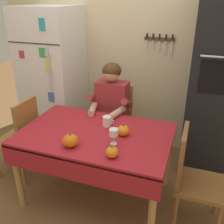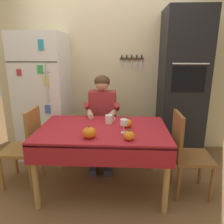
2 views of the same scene
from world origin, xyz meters
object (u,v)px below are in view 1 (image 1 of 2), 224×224
Objects in this scene: refrigerator at (54,80)px; dining_table at (95,141)px; chair_left_side at (22,135)px; pumpkin_medium at (112,152)px; wall_oven at (219,84)px; wine_glass at (114,133)px; pumpkin_large at (123,130)px; coffee_mug at (107,121)px; seated_person at (110,108)px; chair_behind_person at (115,119)px; chair_right_side at (192,176)px; pumpkin_small at (70,140)px.

refrigerator reaches higher than dining_table.
chair_left_side is 8.36× the size of pumpkin_medium.
refrigerator is 0.86× the size of wall_oven.
pumpkin_medium is (1.23, -1.18, -0.12)m from refrigerator.
pumpkin_large is (0.03, 0.18, -0.06)m from wine_glass.
wall_oven is 1.26m from coffee_mug.
wine_glass is at bearing -67.76° from seated_person.
refrigerator reaches higher than chair_behind_person.
chair_left_side reaches higher than coffee_mug.
seated_person is at bearing 106.36° from coffee_mug.
wall_oven reaches higher than seated_person.
chair_left_side is at bearing -138.99° from chair_behind_person.
seated_person is 1.17m from chair_right_side.
pumpkin_small is (0.80, -0.33, 0.28)m from chair_left_side.
wall_oven reaches higher than pumpkin_large.
pumpkin_large is 0.49m from pumpkin_small.
chair_behind_person is 0.68m from coffee_mug.
seated_person reaches higher than wine_glass.
seated_person is at bearing 87.40° from pumpkin_small.
refrigerator is 2.01m from wall_oven.
wine_glass is (-0.67, -0.09, 0.34)m from chair_right_side.
chair_right_side is at bearing -7.25° from pumpkin_large.
pumpkin_large is at bearing -34.12° from refrigerator.
chair_behind_person is 8.16× the size of coffee_mug.
dining_table is 12.59× the size of pumpkin_medium.
wall_oven reaches higher than pumpkin_small.
chair_left_side is at bearing 171.02° from wine_glass.
pumpkin_small is at bearing -166.25° from chair_right_side.
chair_left_side is (-1.80, 0.08, 0.00)m from chair_right_side.
chair_right_side is (0.97, -0.62, -0.23)m from seated_person.
dining_table is at bearing -85.28° from chair_behind_person.
refrigerator is at bearing 145.88° from pumpkin_large.
pumpkin_medium reaches higher than dining_table.
dining_table is at bearing 178.91° from chair_right_side.
seated_person is 1.34× the size of chair_right_side.
chair_right_side is 0.76m from wine_glass.
dining_table is 0.61m from seated_person.
seated_person is at bearing 96.18° from dining_table.
chair_right_side is 0.74m from pumpkin_medium.
pumpkin_small is at bearing -137.90° from pumpkin_large.
dining_table is at bearing -106.97° from coffee_mug.
coffee_mug is (0.12, -0.61, 0.28)m from chair_behind_person.
refrigerator is 1.94× the size of chair_left_side.
chair_left_side reaches higher than pumpkin_small.
seated_person is at bearing -90.00° from chair_behind_person.
coffee_mug is 0.35m from wine_glass.
seated_person is 0.78m from wine_glass.
refrigerator reaches higher than coffee_mug.
chair_left_side reaches higher than dining_table.
wine_glass is at bearing -8.98° from chair_left_side.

